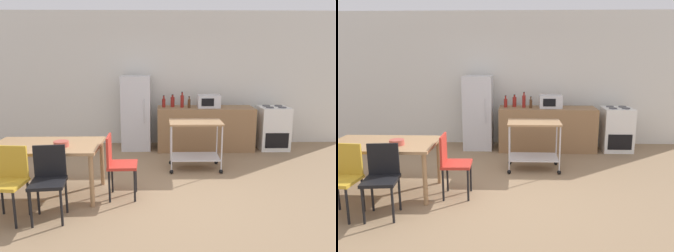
{
  "view_description": "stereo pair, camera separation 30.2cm",
  "coord_description": "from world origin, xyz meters",
  "views": [
    {
      "loc": [
        -0.02,
        -4.25,
        1.95
      ],
      "look_at": [
        0.09,
        1.2,
        0.8
      ],
      "focal_mm": 35.56,
      "sensor_mm": 36.0,
      "label": 1
    },
    {
      "loc": [
        0.28,
        -4.24,
        1.95
      ],
      "look_at": [
        0.09,
        1.2,
        0.8
      ],
      "focal_mm": 35.56,
      "sensor_mm": 36.0,
      "label": 2
    }
  ],
  "objects": [
    {
      "name": "microwave",
      "position": [
        0.96,
        2.59,
        1.03
      ],
      "size": [
        0.46,
        0.35,
        0.26
      ],
      "color": "silver",
      "rests_on": "kitchen_counter"
    },
    {
      "name": "refrigerator",
      "position": [
        -0.55,
        2.7,
        0.78
      ],
      "size": [
        0.6,
        0.63,
        1.55
      ],
      "color": "silver",
      "rests_on": "ground_plane"
    },
    {
      "name": "chair_red",
      "position": [
        -0.63,
        0.15,
        0.52
      ],
      "size": [
        0.41,
        0.41,
        0.89
      ],
      "rotation": [
        0.0,
        0.0,
        1.6
      ],
      "color": "#B72D23",
      "rests_on": "ground_plane"
    },
    {
      "name": "ground_plane",
      "position": [
        0.0,
        0.0,
        0.0
      ],
      "size": [
        12.0,
        12.0,
        0.0
      ],
      "primitive_type": "plane",
      "color": "#8C7051"
    },
    {
      "name": "back_wall",
      "position": [
        0.0,
        3.2,
        1.45
      ],
      "size": [
        8.4,
        0.12,
        2.9
      ],
      "primitive_type": "cube",
      "color": "silver",
      "rests_on": "ground_plane"
    },
    {
      "name": "kitchen_counter",
      "position": [
        0.9,
        2.6,
        0.45
      ],
      "size": [
        2.0,
        0.64,
        0.9
      ],
      "primitive_type": "cube",
      "color": "olive",
      "rests_on": "ground_plane"
    },
    {
      "name": "kitchen_cart",
      "position": [
        0.57,
        1.33,
        0.57
      ],
      "size": [
        0.91,
        0.57,
        0.85
      ],
      "color": "#A37A51",
      "rests_on": "ground_plane"
    },
    {
      "name": "bottle_soda",
      "position": [
        0.22,
        2.69,
        1.01
      ],
      "size": [
        0.08,
        0.08,
        0.26
      ],
      "color": "maroon",
      "rests_on": "kitchen_counter"
    },
    {
      "name": "bottle_wine",
      "position": [
        0.55,
        2.54,
        1.0
      ],
      "size": [
        0.06,
        0.06,
        0.24
      ],
      "color": "#4C2D19",
      "rests_on": "kitchen_counter"
    },
    {
      "name": "chair_mustard",
      "position": [
        -1.85,
        -0.46,
        0.52
      ],
      "size": [
        0.43,
        0.43,
        0.89
      ],
      "rotation": [
        0.0,
        0.0,
        -0.09
      ],
      "color": "gold",
      "rests_on": "ground_plane"
    },
    {
      "name": "stove_oven",
      "position": [
        2.35,
        2.62,
        0.45
      ],
      "size": [
        0.6,
        0.61,
        0.92
      ],
      "color": "white",
      "rests_on": "ground_plane"
    },
    {
      "name": "fruit_bowl",
      "position": [
        -1.38,
        0.12,
        0.79
      ],
      "size": [
        0.2,
        0.2,
        0.07
      ],
      "primitive_type": "cylinder",
      "color": "#B24C3F",
      "rests_on": "dining_table"
    },
    {
      "name": "bottle_soy_sauce",
      "position": [
        0.03,
        2.63,
        1.0
      ],
      "size": [
        0.07,
        0.07,
        0.25
      ],
      "color": "maroon",
      "rests_on": "kitchen_counter"
    },
    {
      "name": "dining_table",
      "position": [
        -1.62,
        0.24,
        0.67
      ],
      "size": [
        1.5,
        0.9,
        0.75
      ],
      "color": "#A37A51",
      "rests_on": "ground_plane"
    },
    {
      "name": "bottle_sparkling_water",
      "position": [
        0.41,
        2.61,
        1.03
      ],
      "size": [
        0.07,
        0.07,
        0.32
      ],
      "color": "maroon",
      "rests_on": "kitchen_counter"
    },
    {
      "name": "chair_black",
      "position": [
        -1.38,
        -0.44,
        0.52
      ],
      "size": [
        0.44,
        0.44,
        0.89
      ],
      "rotation": [
        0.0,
        0.0,
        0.11
      ],
      "color": "black",
      "rests_on": "ground_plane"
    }
  ]
}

